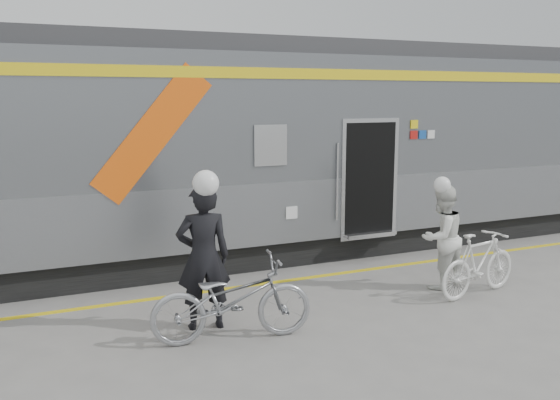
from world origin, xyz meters
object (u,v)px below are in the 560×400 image
bicycle_left (232,299)px  woman (441,237)px  man (203,257)px  bicycle_right (479,264)px

bicycle_left → woman: 3.86m
man → bicycle_right: (4.29, -0.45, -0.47)m
man → bicycle_right: size_ratio=1.16×
man → woman: (3.99, 0.10, -0.14)m
bicycle_right → woman: bearing=18.0°
man → bicycle_left: 0.73m
man → bicycle_left: size_ratio=0.95×
bicycle_left → bicycle_right: (4.09, 0.10, -0.03)m
man → woman: size_ratio=1.17×
woman → bicycle_right: size_ratio=0.99×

